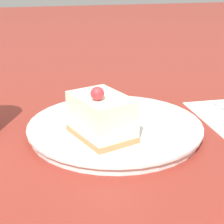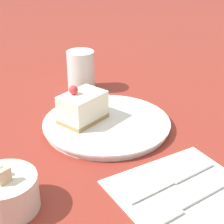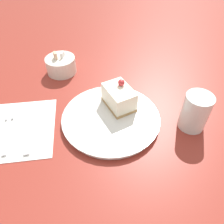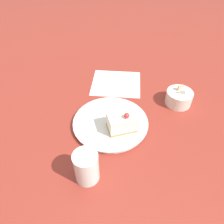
# 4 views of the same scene
# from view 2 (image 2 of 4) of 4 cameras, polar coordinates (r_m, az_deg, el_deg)

# --- Properties ---
(ground_plane) EXTENTS (4.00, 4.00, 0.00)m
(ground_plane) POSITION_cam_2_polar(r_m,az_deg,el_deg) (0.79, -3.35, -1.94)
(ground_plane) COLOR maroon
(plate) EXTENTS (0.26, 0.26, 0.02)m
(plate) POSITION_cam_2_polar(r_m,az_deg,el_deg) (0.77, -0.83, -1.80)
(plate) COLOR silver
(plate) RESTS_ON ground_plane
(cake_slice) EXTENTS (0.09, 0.11, 0.08)m
(cake_slice) POSITION_cam_2_polar(r_m,az_deg,el_deg) (0.76, -4.57, 0.79)
(cake_slice) COLOR #AD8451
(cake_slice) RESTS_ON plate
(napkin) EXTENTS (0.19, 0.21, 0.00)m
(napkin) POSITION_cam_2_polar(r_m,az_deg,el_deg) (0.61, 10.82, -11.86)
(napkin) COLOR white
(napkin) RESTS_ON ground_plane
(fork) EXTENTS (0.03, 0.17, 0.00)m
(fork) POSITION_cam_2_polar(r_m,az_deg,el_deg) (0.59, 11.43, -13.50)
(fork) COLOR silver
(fork) RESTS_ON napkin
(knife) EXTENTS (0.02, 0.18, 0.00)m
(knife) POSITION_cam_2_polar(r_m,az_deg,el_deg) (0.63, 10.40, -9.80)
(knife) COLOR silver
(knife) RESTS_ON napkin
(sugar_bowl) EXTENTS (0.10, 0.10, 0.08)m
(sugar_bowl) POSITION_cam_2_polar(r_m,az_deg,el_deg) (0.58, -16.02, -11.76)
(sugar_bowl) COLOR silver
(sugar_bowl) RESTS_ON ground_plane
(drinking_glass) EXTENTS (0.07, 0.07, 0.10)m
(drinking_glass) POSITION_cam_2_polar(r_m,az_deg,el_deg) (0.94, -4.76, 6.29)
(drinking_glass) COLOR silver
(drinking_glass) RESTS_ON ground_plane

